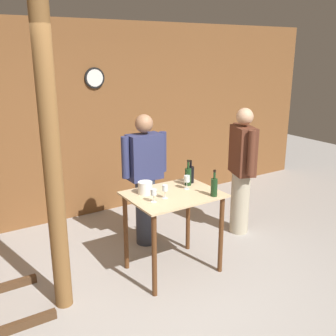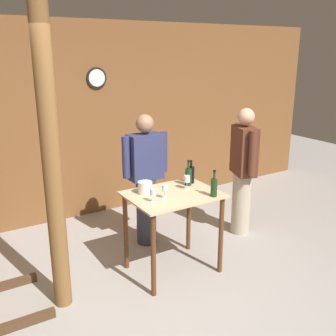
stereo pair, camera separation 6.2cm
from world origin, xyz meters
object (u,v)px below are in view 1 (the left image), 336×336
wine_glass_near_left (154,193)px  person_visitor_with_scarf (242,169)px  wine_bottle_far_left (188,176)px  wooden_post (53,167)px  wine_bottle_left (214,186)px  ice_bucket (145,188)px  wine_bottle_center (191,174)px  wine_glass_near_center (165,189)px  person_host (145,178)px  wine_glass_near_right (187,179)px

wine_glass_near_left → person_visitor_with_scarf: (1.54, 0.42, -0.12)m
wine_bottle_far_left → wine_glass_near_left: (-0.57, -0.23, -0.01)m
wooden_post → wine_bottle_left: 1.58m
ice_bucket → wine_bottle_center: bearing=3.2°
person_visitor_with_scarf → wine_glass_near_center: bearing=-164.2°
wine_glass_near_center → person_host: person_host is taller
wine_bottle_center → person_visitor_with_scarf: bearing=8.5°
wine_glass_near_left → person_visitor_with_scarf: size_ratio=0.08×
wine_bottle_left → ice_bucket: (-0.55, 0.44, -0.04)m
wooden_post → person_visitor_with_scarf: (2.45, 0.28, -0.49)m
wine_glass_near_left → wine_bottle_left: bearing=-17.2°
wine_glass_near_right → ice_bucket: 0.46m
wine_bottle_center → wine_glass_near_left: bearing=-156.0°
wine_bottle_left → wine_glass_near_right: 0.34m
person_visitor_with_scarf → wine_bottle_left: bearing=-147.3°
wooden_post → wine_bottle_left: bearing=-12.1°
wine_bottle_center → person_host: size_ratio=0.16×
wooden_post → wine_glass_near_right: (1.40, -0.00, -0.36)m
wine_glass_near_left → wine_glass_near_right: wine_glass_near_right is taller
person_host → person_visitor_with_scarf: size_ratio=0.98×
wine_bottle_left → ice_bucket: bearing=141.2°
wine_glass_near_center → person_host: size_ratio=0.09×
wine_bottle_center → wine_glass_near_right: (-0.16, -0.15, 0.01)m
wine_glass_near_center → wine_glass_near_left: bearing=-169.8°
wine_bottle_far_left → person_host: (-0.22, 0.58, -0.14)m
wine_glass_near_left → wine_glass_near_right: size_ratio=0.90×
ice_bucket → wine_bottle_left: bearing=-38.8°
wine_bottle_center → wine_glass_near_left: wine_bottle_center is taller
wine_bottle_center → wine_glass_near_center: bearing=-152.4°
wooden_post → ice_bucket: wooden_post is taller
wooden_post → wine_bottle_left: size_ratio=9.80×
ice_bucket → person_host: 0.64m
wine_glass_near_right → ice_bucket: size_ratio=1.00×
wine_glass_near_right → person_host: 0.70m
wooden_post → wine_bottle_left: wooden_post is taller
wine_glass_near_center → person_visitor_with_scarf: 1.45m
wine_bottle_center → ice_bucket: wine_bottle_center is taller
wine_glass_near_center → wine_glass_near_right: bearing=17.8°
wine_bottle_far_left → person_visitor_with_scarf: (0.97, 0.19, -0.13)m
wine_bottle_center → wine_glass_near_center: 0.56m
wooden_post → ice_bucket: (0.96, 0.12, -0.40)m
person_host → wine_glass_near_right: bearing=-78.7°
wooden_post → person_visitor_with_scarf: 2.52m
wine_bottle_far_left → ice_bucket: (-0.52, 0.02, -0.04)m
wine_glass_near_left → wine_glass_near_center: wine_glass_near_center is taller
wine_bottle_center → wine_bottle_far_left: bearing=-142.8°
wine_glass_near_right → wine_glass_near_left: bearing=-164.4°
wine_bottle_far_left → wine_bottle_left: 0.42m
wine_glass_near_right → person_host: person_host is taller
wine_bottle_center → wine_glass_near_right: 0.22m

